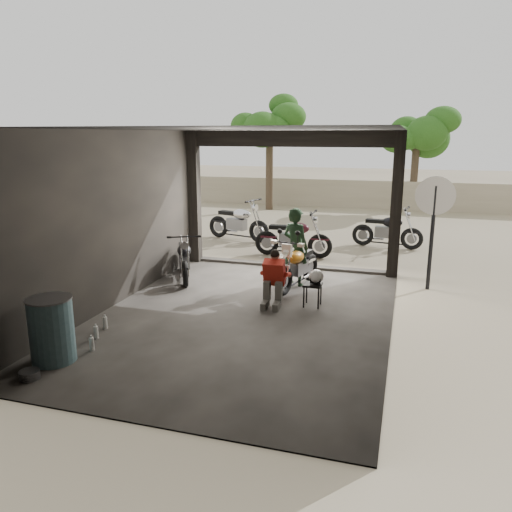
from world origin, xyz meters
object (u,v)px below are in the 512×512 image
Objects in this scene: outside_bike_a at (238,219)px; outside_bike_c at (387,227)px; rider at (296,247)px; outside_bike_b at (293,234)px; stool at (313,287)px; main_bike at (298,263)px; sign_post at (434,214)px; left_bike at (184,255)px; helmet at (316,276)px; mechanic at (273,280)px; oil_drum at (52,331)px.

outside_bike_c is at bearing -70.96° from outside_bike_a.
outside_bike_b is at bearing -50.74° from rider.
outside_bike_a is 6.21m from stool.
sign_post is (2.60, 0.68, 1.02)m from main_bike.
outside_bike_c reaches higher than main_bike.
left_bike is 0.89× the size of outside_bike_b.
main_bike is 3.59× the size of stool.
left_bike is at bearing -167.79° from sign_post.
outside_bike_c is at bearing 78.99° from stool.
outside_bike_a is at bearing 124.41° from helmet.
outside_bike_c is 3.80× the size of stool.
mechanic is at bearing 169.99° from outside_bike_c.
mechanic is at bearing -165.53° from stool.
rider is 2.84m from sign_post.
oil_drum is (0.22, -8.61, -0.16)m from outside_bike_a.
left_bike is 6.12m from outside_bike_c.
outside_bike_c is at bearing -86.03° from rider.
outside_bike_b reaches higher than helmet.
stool is at bearing -161.98° from outside_bike_b.
main_bike is 5.01m from outside_bike_a.
helmet is (0.66, -1.19, -0.25)m from rider.
left_bike is 3.50× the size of stool.
stool is (3.04, -1.00, -0.16)m from left_bike.
outside_bike_a is at bearing 66.31° from left_bike.
outside_bike_a is 6.52× the size of helmet.
main_bike is at bearing -131.01° from outside_bike_a.
left_bike is at bearing 145.07° from outside_bike_c.
stool is 0.22m from helmet.
outside_bike_b is at bearing 111.16° from helmet.
helmet is at bearing -131.89° from outside_bike_a.
outside_bike_a is (-2.74, 4.19, 0.09)m from main_bike.
main_bike reaches higher than left_bike.
helmet is at bearing -136.09° from sign_post.
mechanic is (-1.78, -5.71, -0.07)m from outside_bike_c.
outside_bike_a is 1.09× the size of outside_bike_c.
outside_bike_c reaches higher than oil_drum.
rider reaches higher than main_bike.
outside_bike_c is at bearing 81.49° from helmet.
main_bike is 1.03× the size of left_bike.
outside_bike_a is at bearing 121.67° from stool.
rider reaches higher than oil_drum.
left_bike is 5.51× the size of helmet.
oil_drum is (0.00, -4.33, -0.07)m from left_bike.
outside_bike_a reaches higher than helmet.
outside_bike_c reaches higher than stool.
outside_bike_a reaches higher than mechanic.
rider is at bearing 121.00° from helmet.
helmet reaches higher than stool.
left_bike is at bearing 90.00° from oil_drum.
outside_bike_c is 5.98× the size of helmet.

